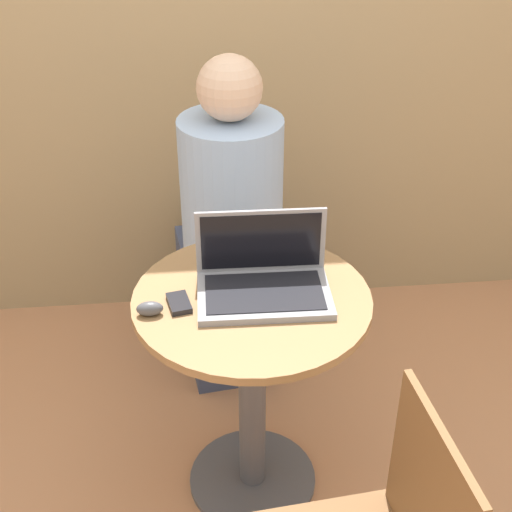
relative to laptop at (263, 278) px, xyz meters
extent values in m
plane|color=tan|center=(-0.03, -0.02, -0.79)|extent=(12.00, 12.00, 0.00)
cylinder|color=#4C4C51|center=(-0.03, -0.02, -0.78)|extent=(0.41, 0.41, 0.02)
cylinder|color=#4C4C51|center=(-0.03, -0.02, -0.42)|extent=(0.08, 0.08, 0.70)
cylinder|color=olive|center=(-0.03, -0.02, -0.06)|extent=(0.66, 0.66, 0.02)
cube|color=gray|center=(0.00, -0.03, -0.03)|extent=(0.37, 0.24, 0.02)
cube|color=black|center=(0.00, -0.03, -0.02)|extent=(0.32, 0.19, 0.00)
cube|color=gray|center=(0.00, 0.08, 0.07)|extent=(0.36, 0.02, 0.19)
cube|color=black|center=(0.00, 0.07, 0.07)|extent=(0.33, 0.01, 0.17)
cube|color=black|center=(-0.23, -0.04, -0.03)|extent=(0.07, 0.10, 0.02)
ellipsoid|color=#4C4C51|center=(-0.31, -0.08, -0.02)|extent=(0.07, 0.04, 0.04)
cube|color=brown|center=(0.28, -0.67, -0.12)|extent=(0.06, 0.37, 0.40)
cube|color=#3D4766|center=(-0.07, 0.66, -0.56)|extent=(0.39, 0.53, 0.46)
cylinder|color=#9EBCE5|center=(-0.05, 0.54, -0.04)|extent=(0.35, 0.35, 0.58)
sphere|color=beige|center=(-0.05, 0.54, 0.35)|extent=(0.21, 0.21, 0.21)
camera|label=1|loc=(-0.18, -1.61, 1.10)|focal=50.00mm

